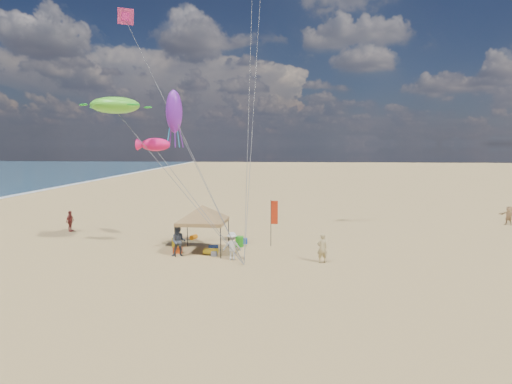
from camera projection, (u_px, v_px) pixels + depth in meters
The scene contains 20 objects.
ground at pixel (252, 268), 23.82m from camera, with size 280.00×280.00×0.00m, color tan.
canopy_tent at pixel (203, 207), 27.13m from camera, with size 5.77×5.77×3.56m.
feather_flag at pixel (273, 215), 28.82m from camera, with size 0.49×0.04×3.20m.
cooler_red at pixel (178, 250), 27.17m from camera, with size 0.54×0.38×0.38m, color #D94711.
cooler_blue at pixel (243, 241), 29.72m from camera, with size 0.54×0.38×0.38m, color #123996.
bag_navy at pixel (213, 248), 27.90m from camera, with size 0.36×0.36×0.60m, color black.
bag_orange at pixel (194, 237), 31.04m from camera, with size 0.36×0.36×0.60m, color orange.
chair_green at pixel (239, 241), 28.90m from camera, with size 0.50×0.50×0.70m, color #26901A.
chair_yellow at pixel (176, 242), 28.73m from camera, with size 0.50×0.50×0.70m, color gold.
crate_grey at pixel (214, 254), 26.46m from camera, with size 0.34×0.30×0.28m, color gray.
beach_cart at pixel (211, 251), 26.88m from camera, with size 0.90×0.50×0.24m, color gold.
person_near_a at pixel (322, 248), 24.93m from camera, with size 0.64×0.42×1.75m, color tan.
person_near_b at pixel (179, 241), 26.30m from camera, with size 0.93×0.72×1.91m, color #3B4250.
person_near_c at pixel (232, 246), 25.50m from camera, with size 1.10×0.63×1.70m, color beige.
person_far_a at pixel (70, 221), 33.81m from camera, with size 0.98×0.41×1.67m, color #973C3A.
person_far_c at pixel (509, 215), 36.63m from camera, with size 1.52×0.48×1.64m, color tan.
turtle_kite at pixel (115, 105), 26.66m from camera, with size 3.10×2.48×1.03m, color #5AD82E.
fish_kite at pixel (156, 145), 26.79m from camera, with size 1.88×0.94×0.84m, color #FF1467.
squid_kite at pixel (174, 111), 28.18m from camera, with size 1.09×1.09×2.83m, color purple.
stunt_kite_pink at pixel (126, 16), 31.90m from camera, with size 1.18×0.04×1.18m, color #D52F77.
Camera 1 is at (1.98, -23.10, 6.98)m, focal length 29.71 mm.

